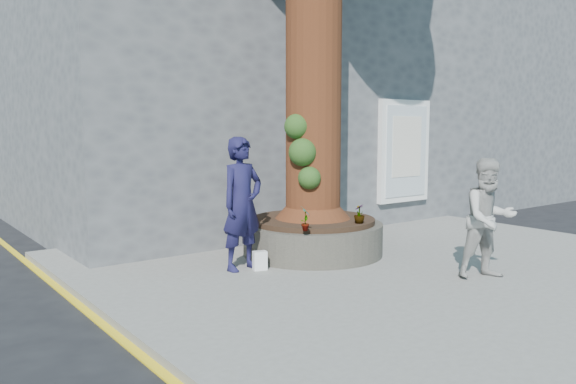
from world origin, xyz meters
TOP-DOWN VIEW (x-y plane):
  - ground at (0.00, 0.00)m, footprint 120.00×120.00m
  - pavement at (1.50, 1.00)m, footprint 9.00×8.00m
  - yellow_line at (-3.05, 1.00)m, footprint 0.10×30.00m
  - stone_shop at (2.50, 7.20)m, footprint 10.30×8.30m
  - neighbour_shop at (10.50, 7.20)m, footprint 6.00×8.00m
  - planter at (0.80, 2.00)m, footprint 2.30×2.30m
  - man at (-0.69, 1.82)m, footprint 0.77×0.57m
  - woman at (1.78, -0.63)m, footprint 1.00×0.90m
  - shopping_bag at (-0.51, 1.62)m, footprint 0.23×0.17m
  - plant_a at (-0.04, 1.15)m, footprint 0.22×0.23m
  - plant_b at (1.56, 2.42)m, footprint 0.29×0.29m
  - plant_c at (1.04, 1.15)m, footprint 0.22×0.22m
  - plant_d at (1.20, 2.85)m, footprint 0.32×0.33m

SIDE VIEW (x-z plane):
  - ground at x=0.00m, z-range 0.00..0.00m
  - yellow_line at x=-3.05m, z-range 0.00..0.01m
  - pavement at x=1.50m, z-range 0.00..0.12m
  - shopping_bag at x=-0.51m, z-range 0.12..0.40m
  - planter at x=0.80m, z-range 0.11..0.71m
  - plant_d at x=1.20m, z-range 0.72..0.99m
  - plant_c at x=1.04m, z-range 0.72..1.02m
  - plant_a at x=-0.04m, z-range 0.72..1.08m
  - plant_b at x=1.56m, z-range 0.72..1.10m
  - woman at x=1.78m, z-range 0.12..1.79m
  - man at x=-0.69m, z-range 0.12..2.07m
  - neighbour_shop at x=10.50m, z-range 0.00..6.00m
  - stone_shop at x=2.50m, z-range 0.01..6.31m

